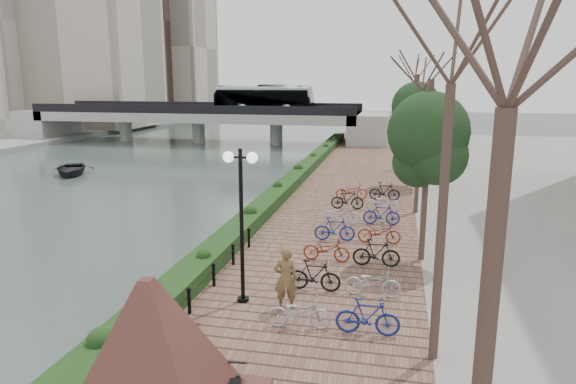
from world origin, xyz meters
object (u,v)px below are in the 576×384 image
(pedestrian, at_px, (286,278))
(boat, at_px, (71,169))
(lamppost, at_px, (241,192))
(granite_monument, at_px, (150,356))

(pedestrian, xyz_separation_m, boat, (-20.82, 20.11, -0.97))
(lamppost, height_order, boat, lamppost)
(pedestrian, relative_size, boat, 0.43)
(boat, bearing_deg, lamppost, -72.98)
(lamppost, height_order, pedestrian, lamppost)
(granite_monument, bearing_deg, pedestrian, 77.14)
(granite_monument, relative_size, boat, 1.35)
(lamppost, distance_m, pedestrian, 2.77)
(granite_monument, height_order, lamppost, lamppost)
(granite_monument, xyz_separation_m, lamppost, (-0.07, 5.93, 1.79))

